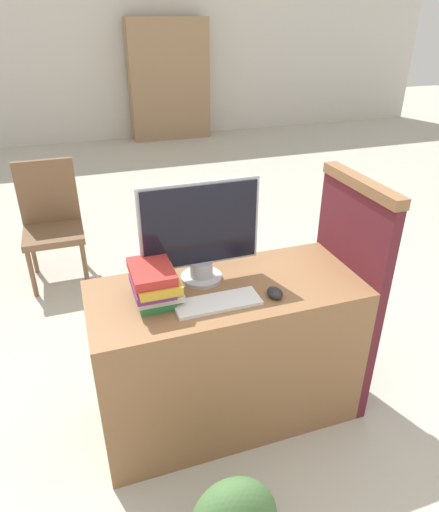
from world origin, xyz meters
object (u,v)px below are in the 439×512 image
Objects in this scene: keyboard at (217,303)px; far_chair at (51,218)px; mouse at (275,293)px; book_stack at (154,283)px; monitor at (200,233)px.

far_chair reaches higher than keyboard.
book_stack reaches higher than mouse.
book_stack is (-0.51, 0.14, 0.07)m from mouse.
book_stack reaches higher than keyboard.
monitor is at bearing 136.93° from mouse.
monitor is at bearing 91.14° from keyboard.
far_chair is at bearing 110.33° from keyboard.
mouse is 0.10× the size of far_chair.
keyboard is at bearing -88.86° from monitor.
keyboard is 0.40× the size of far_chair.
keyboard is 2.06m from far_chair.
book_stack is 1.89m from far_chair.
monitor reaches higher than far_chair.
mouse reaches higher than keyboard.
monitor reaches higher than mouse.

